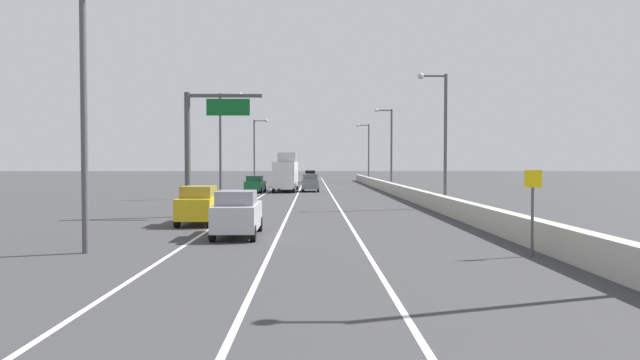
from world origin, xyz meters
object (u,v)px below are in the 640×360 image
Objects in this scene: car_green_2 at (255,184)px; car_yellow_0 at (200,205)px; car_silver_3 at (238,214)px; car_black_5 at (310,177)px; lamp_post_right_fourth at (367,149)px; lamp_post_left_mid at (223,138)px; lamp_post_left_far at (256,147)px; lamp_post_right_third at (389,143)px; lamp_post_right_second at (442,130)px; overhead_sign_gantry at (200,138)px; speed_advisory_sign at (533,206)px; car_gray_4 at (311,183)px; car_white_1 at (289,179)px; lamp_post_left_near at (91,98)px; box_truck at (286,173)px.

car_yellow_0 is at bearing -89.37° from car_green_2.
car_black_5 is at bearing 87.46° from car_silver_3.
lamp_post_left_mid is at bearing -113.30° from lamp_post_right_fourth.
lamp_post_right_third is at bearing -43.06° from lamp_post_left_far.
lamp_post_right_fourth is (-0.26, 50.80, 0.00)m from lamp_post_right_second.
car_black_5 is at bearing 84.85° from car_yellow_0.
lamp_post_right_fourth is 62.78m from car_yellow_0.
overhead_sign_gantry reaches higher than car_yellow_0.
car_green_2 is at bearing 90.63° from car_yellow_0.
speed_advisory_sign is 0.31× the size of lamp_post_right_fourth.
car_white_1 is at bearing 102.57° from car_gray_4.
car_green_2 is at bearing -161.57° from car_gray_4.
car_gray_4 is (3.00, -13.46, -0.06)m from car_white_1.
car_white_1 is at bearing 85.24° from lamp_post_left_near.
car_white_1 is at bearing 108.64° from lamp_post_right_second.
car_yellow_0 is 1.06× the size of car_white_1.
lamp_post_right_third is 22.35m from lamp_post_left_mid.
speed_advisory_sign is (14.42, -14.38, -2.96)m from overhead_sign_gantry.
lamp_post_right_third is at bearing -43.27° from car_white_1.
overhead_sign_gantry is 2.50× the size of speed_advisory_sign.
speed_advisory_sign reaches higher than car_white_1.
car_yellow_0 is 1.06× the size of car_black_5.
overhead_sign_gantry is at bearing 135.07° from speed_advisory_sign.
box_truck is at bearing 85.12° from car_yellow_0.
car_yellow_0 is 34.34m from box_truck.
car_black_5 is (7.80, 41.61, -4.56)m from lamp_post_left_mid.
car_black_5 is (2.89, 15.75, -0.04)m from car_white_1.
lamp_post_right_fourth is 2.34× the size of car_black_5.
car_white_1 is at bearing -100.42° from car_black_5.
car_black_5 is at bearing 79.58° from car_white_1.
lamp_post_left_far is at bearing 92.53° from car_yellow_0.
speed_advisory_sign is 0.65× the size of car_green_2.
car_white_1 is (-12.46, 36.94, -4.52)m from lamp_post_right_second.
car_silver_3 is at bearing -90.11° from car_white_1.
car_green_2 is at bearing 87.77° from lamp_post_left_near.
lamp_post_right_third is 1.00× the size of lamp_post_left_near.
lamp_post_right_fourth reaches higher than car_gray_4.
overhead_sign_gantry reaches higher than car_silver_3.
overhead_sign_gantry is 30.37m from car_gray_4.
lamp_post_right_second is (16.04, 5.93, 0.85)m from overhead_sign_gantry.
lamp_post_right_third reaches higher than car_black_5.
lamp_post_right_second is 2.08× the size of car_green_2.
car_silver_3 is (-12.36, -40.36, -4.56)m from lamp_post_right_third.
lamp_post_right_second is at bearing -63.07° from box_truck.
lamp_post_right_third is (-0.20, 25.40, 0.00)m from lamp_post_right_second.
lamp_post_right_fourth is at bearing 76.48° from lamp_post_left_near.
lamp_post_left_near is 2.17× the size of car_silver_3.
lamp_post_left_near reaches higher than box_truck.
car_white_1 is 13.79m from car_gray_4.
lamp_post_left_mid is at bearing -100.75° from car_white_1.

